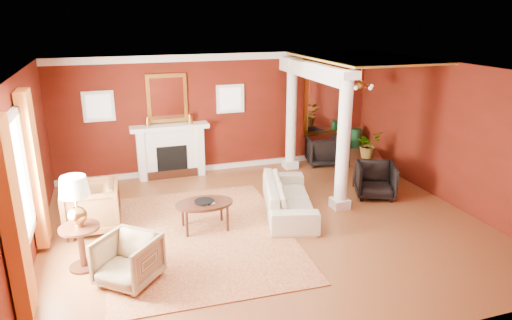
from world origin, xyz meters
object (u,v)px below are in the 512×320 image
object	(u,v)px
dining_table	(365,161)
coffee_table	(204,205)
sofa	(289,192)
armchair_stripe	(128,258)
side_table	(77,207)
armchair_leopard	(91,205)

from	to	relation	value
dining_table	coffee_table	bearing A→B (deg)	131.33
sofa	armchair_stripe	bearing A→B (deg)	131.62
coffee_table	dining_table	size ratio (longest dim) A/B	0.73
dining_table	armchair_stripe	bearing A→B (deg)	138.56
armchair_stripe	dining_table	xyz separation A→B (m)	(5.72, 2.92, 0.00)
side_table	armchair_stripe	bearing A→B (deg)	-44.06
armchair_leopard	armchair_stripe	distance (m)	2.06
armchair_leopard	armchair_stripe	world-z (taller)	armchair_leopard
sofa	armchair_leopard	size ratio (longest dim) A/B	2.30
sofa	dining_table	distance (m)	2.87
armchair_stripe	dining_table	size ratio (longest dim) A/B	0.55
sofa	side_table	xyz separation A→B (m)	(-3.84, -0.94, 0.59)
sofa	coffee_table	size ratio (longest dim) A/B	2.14
coffee_table	dining_table	bearing A→B (deg)	19.84
side_table	coffee_table	bearing A→B (deg)	19.33
side_table	dining_table	bearing A→B (deg)	19.67
sofa	coffee_table	world-z (taller)	sofa
armchair_leopard	dining_table	bearing A→B (deg)	100.97
coffee_table	armchair_stripe	bearing A→B (deg)	-136.19
coffee_table	dining_table	distance (m)	4.55
sofa	dining_table	world-z (taller)	sofa
sofa	armchair_leopard	bearing A→B (deg)	98.88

